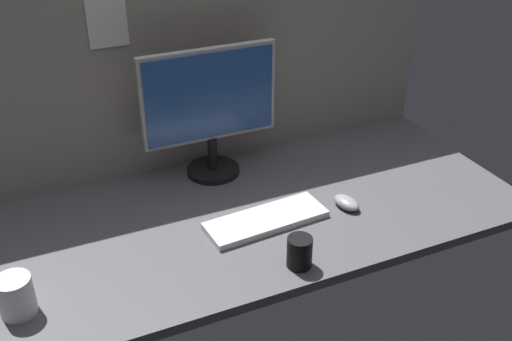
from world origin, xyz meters
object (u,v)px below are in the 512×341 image
Objects in this scene: mouse at (347,203)px; mug_black_travel at (299,252)px; keyboard at (266,220)px; mug_ceramic_white at (16,296)px; monitor at (210,106)px.

mug_black_travel reaches higher than mouse.
keyboard is 3.56× the size of mug_ceramic_white.
keyboard is 22.09cm from mug_black_travel.
keyboard is 26.55cm from mouse.
mouse is (30.24, -37.99, -22.80)cm from monitor.
mug_black_travel is (3.50, -57.11, -20.06)cm from monitor.
mug_ceramic_white is (-71.19, -9.85, 4.20)cm from keyboard.
mug_black_travel is (-0.34, -21.81, 3.44)cm from keyboard.
mug_ceramic_white reaches higher than keyboard.
mug_ceramic_white is (-97.59, -7.16, 3.50)cm from mouse.
mug_ceramic_white is at bearing -176.17° from keyboard.
mug_ceramic_white reaches higher than mouse.
monitor is at bearing 116.92° from mouse.
mug_ceramic_white is (-70.85, 11.97, 0.76)cm from mug_black_travel.
keyboard is at bearing 89.11° from mug_black_travel.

